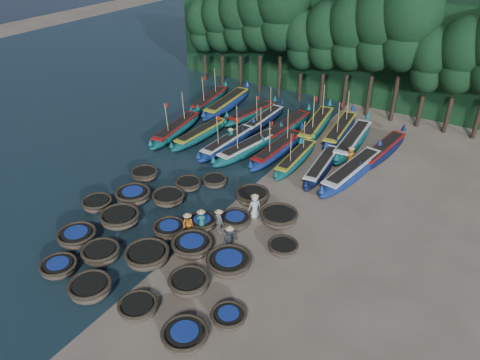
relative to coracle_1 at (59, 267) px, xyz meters
The scene contains 62 objects.
ground 10.35m from the coracle_1, 66.25° to the left, with size 120.00×120.00×0.00m, color gray.
foliage_wall 33.55m from the coracle_1, 82.80° to the left, with size 40.00×3.00×10.00m, color black.
coracle_1 is the anchor object (origin of this frame).
coracle_2 2.73m from the coracle_1, ahead, with size 2.69×2.69×0.82m.
coracle_3 5.53m from the coracle_1, ahead, with size 1.94×1.94×0.64m.
coracle_4 8.52m from the coracle_1, ahead, with size 2.66×2.66×0.71m.
coracle_5 2.53m from the coracle_1, 117.13° to the left, with size 2.40×2.40×0.80m.
coracle_6 2.25m from the coracle_1, 59.77° to the left, with size 2.31×2.31×0.80m.
coracle_7 4.63m from the coracle_1, 42.70° to the left, with size 2.49×2.49×0.82m.
coracle_8 7.16m from the coracle_1, 21.85° to the left, with size 2.57×2.57×0.82m.
coracle_9 9.74m from the coracle_1, 11.46° to the left, with size 2.06×2.06×0.64m.
coracle_10 6.00m from the coracle_1, 117.76° to the left, with size 2.18×2.18×0.73m.
coracle_11 4.94m from the coracle_1, 94.66° to the left, with size 2.67×2.67×0.79m.
coracle_12 6.40m from the coracle_1, 63.99° to the left, with size 2.40×2.40×0.67m.
coracle_13 7.14m from the coracle_1, 45.69° to the left, with size 2.73×2.73×0.85m.
coracle_14 9.05m from the coracle_1, 33.88° to the left, with size 2.57×2.57×0.83m.
coracle_15 7.34m from the coracle_1, 101.50° to the left, with size 2.34×2.34×0.84m.
coracle_16 8.32m from the coracle_1, 85.88° to the left, with size 2.43×2.43×0.72m.
coracle_17 8.37m from the coracle_1, 61.02° to the left, with size 2.14×2.14×0.66m.
coracle_18 10.26m from the coracle_1, 56.77° to the left, with size 2.00×2.00×0.69m.
coracle_19 12.16m from the coracle_1, 40.14° to the left, with size 1.80×1.80×0.64m.
coracle_20 10.20m from the coracle_1, 106.16° to the left, with size 2.32×2.32×0.70m.
coracle_21 10.39m from the coracle_1, 86.65° to the left, with size 1.85×1.85×0.67m.
coracle_22 11.83m from the coracle_1, 80.62° to the left, with size 1.78×1.78×0.68m.
coracle_23 12.46m from the coracle_1, 65.49° to the left, with size 2.24×2.24×0.82m.
coracle_24 12.81m from the coracle_1, 52.59° to the left, with size 2.88×2.88×0.82m.
long_boat_1 17.58m from the coracle_1, 108.31° to the left, with size 2.65×8.12×3.49m.
long_boat_2 17.48m from the coracle_1, 100.84° to the left, with size 1.63×7.63×1.34m.
long_boat_3 16.97m from the coracle_1, 91.63° to the left, with size 1.63×7.91×3.36m.
long_boat_4 17.16m from the coracle_1, 85.19° to the left, with size 2.82×8.24×3.55m.
long_boat_5 18.33m from the coracle_1, 79.02° to the left, with size 1.70×8.23×3.50m.
long_boat_6 18.29m from the coracle_1, 73.23° to the left, with size 1.64×7.37×3.13m.
long_boat_7 18.94m from the coracle_1, 66.98° to the left, with size 2.08×7.51×1.33m.
long_boat_8 20.16m from the coracle_1, 61.57° to the left, with size 2.65×8.94×1.58m.
long_boat_9 24.70m from the coracle_1, 106.67° to the left, with size 2.62×7.80×3.36m.
long_boat_10 24.25m from the coracle_1, 102.09° to the left, with size 2.39×9.02×1.59m.
long_boat_11 23.14m from the coracle_1, 94.91° to the left, with size 2.39×7.19×1.28m.
long_boat_12 22.39m from the coracle_1, 90.90° to the left, with size 1.44×7.57×3.22m.
long_boat_13 22.12m from the coracle_1, 84.33° to the left, with size 1.74×8.33×1.47m.
long_boat_14 23.92m from the coracle_1, 79.97° to the left, with size 2.81×8.98×3.85m.
long_boat_15 24.58m from the coracle_1, 75.27° to the left, with size 2.44×8.63×3.69m.
long_boat_16 23.77m from the coracle_1, 70.71° to the left, with size 2.21×8.97×1.58m.
long_boat_17 24.39m from the coracle_1, 64.77° to the left, with size 2.37×8.34×1.48m.
fisherman_0 11.69m from the coracle_1, 57.83° to the left, with size 0.91×0.97×1.87m.
fisherman_1 8.15m from the coracle_1, 57.63° to the left, with size 0.66×0.68×1.77m.
fisherman_2 7.34m from the coracle_1, 58.36° to the left, with size 0.76×0.61×1.71m.
fisherman_3 9.25m from the coracle_1, 43.15° to the left, with size 0.83×1.19×1.88m.
fisherman_4 9.12m from the coracle_1, 55.04° to the left, with size 0.99×0.71×1.76m.
fisherman_5 17.42m from the coracle_1, 91.67° to the left, with size 0.86×1.50×1.74m.
fisherman_6 21.31m from the coracle_1, 65.63° to the left, with size 0.89×0.87×1.74m.
tree_0 32.24m from the coracle_1, 111.88° to the left, with size 3.68×3.68×8.68m.
tree_1 31.60m from the coracle_1, 107.93° to the left, with size 4.09×4.09×9.65m.
tree_2 31.12m from the coracle_1, 103.80° to the left, with size 4.51×4.51×10.63m.
tree_3 30.83m from the coracle_1, 99.51° to the left, with size 4.92×4.92×11.60m.
tree_4 30.72m from the coracle_1, 95.11° to the left, with size 5.34×5.34×12.58m.
tree_5 29.99m from the coracle_1, 90.65° to the left, with size 3.68×3.68×8.68m.
tree_6 30.19m from the coracle_1, 86.18° to the left, with size 4.09×4.09×9.65m.
tree_7 30.57m from the coracle_1, 81.76° to the left, with size 4.51×4.51×10.63m.
tree_8 31.13m from the coracle_1, 77.44° to the left, with size 4.92×4.92×11.60m.
tree_9 31.87m from the coracle_1, 73.26° to the left, with size 5.34×5.34×12.58m.
tree_10 32.00m from the coracle_1, 69.25° to the left, with size 3.68×3.68×8.68m.
tree_11 33.00m from the coracle_1, 65.44° to the left, with size 4.09×4.09×9.65m.
Camera 1 is at (14.11, -20.28, 17.05)m, focal length 35.00 mm.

